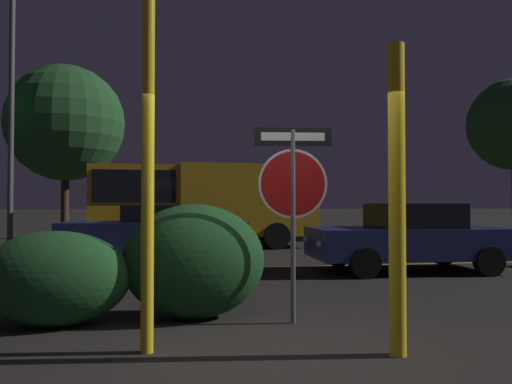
{
  "coord_description": "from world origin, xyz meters",
  "views": [
    {
      "loc": [
        -0.93,
        -4.7,
        1.44
      ],
      "look_at": [
        0.43,
        3.64,
        1.64
      ],
      "focal_mm": 35.0,
      "sensor_mm": 36.0,
      "label": 1
    }
  ],
  "objects_px": {
    "passing_car_3": "(409,237)",
    "passing_car_2": "(157,233)",
    "yellow_pole_right": "(397,199)",
    "hedge_bush_1": "(55,279)",
    "yellow_pole_left": "(148,172)",
    "delivery_truck": "(199,200)",
    "hedge_bush_2": "(194,261)",
    "street_lamp": "(12,58)",
    "stop_sign": "(293,184)",
    "tree_0": "(66,123)"
  },
  "relations": [
    {
      "from": "yellow_pole_left",
      "to": "passing_car_2",
      "type": "xyz_separation_m",
      "value": [
        -0.18,
        7.38,
        -1.02
      ]
    },
    {
      "from": "yellow_pole_left",
      "to": "delivery_truck",
      "type": "distance_m",
      "value": 11.42
    },
    {
      "from": "tree_0",
      "to": "passing_car_3",
      "type": "bearing_deg",
      "value": -51.17
    },
    {
      "from": "passing_car_2",
      "to": "delivery_truck",
      "type": "xyz_separation_m",
      "value": [
        1.2,
        4.0,
        0.84
      ]
    },
    {
      "from": "passing_car_2",
      "to": "yellow_pole_right",
      "type": "bearing_deg",
      "value": -159.97
    },
    {
      "from": "stop_sign",
      "to": "hedge_bush_2",
      "type": "height_order",
      "value": "stop_sign"
    },
    {
      "from": "yellow_pole_right",
      "to": "passing_car_3",
      "type": "bearing_deg",
      "value": 62.77
    },
    {
      "from": "yellow_pole_right",
      "to": "hedge_bush_1",
      "type": "xyz_separation_m",
      "value": [
        -3.48,
        1.7,
        -0.93
      ]
    },
    {
      "from": "street_lamp",
      "to": "tree_0",
      "type": "bearing_deg",
      "value": 87.26
    },
    {
      "from": "yellow_pole_right",
      "to": "delivery_truck",
      "type": "height_order",
      "value": "yellow_pole_right"
    },
    {
      "from": "yellow_pole_left",
      "to": "passing_car_2",
      "type": "relative_size",
      "value": 0.78
    },
    {
      "from": "passing_car_2",
      "to": "passing_car_3",
      "type": "height_order",
      "value": "passing_car_3"
    },
    {
      "from": "hedge_bush_2",
      "to": "tree_0",
      "type": "xyz_separation_m",
      "value": [
        -4.77,
        15.45,
        4.08
      ]
    },
    {
      "from": "yellow_pole_left",
      "to": "street_lamp",
      "type": "relative_size",
      "value": 0.41
    },
    {
      "from": "yellow_pole_right",
      "to": "passing_car_2",
      "type": "xyz_separation_m",
      "value": [
        -2.53,
        7.86,
        -0.76
      ]
    },
    {
      "from": "yellow_pole_right",
      "to": "tree_0",
      "type": "distance_m",
      "value": 18.8
    },
    {
      "from": "stop_sign",
      "to": "hedge_bush_2",
      "type": "relative_size",
      "value": 1.33
    },
    {
      "from": "yellow_pole_left",
      "to": "street_lamp",
      "type": "height_order",
      "value": "street_lamp"
    },
    {
      "from": "yellow_pole_left",
      "to": "passing_car_3",
      "type": "bearing_deg",
      "value": 44.17
    },
    {
      "from": "stop_sign",
      "to": "delivery_truck",
      "type": "distance_m",
      "value": 10.47
    },
    {
      "from": "hedge_bush_1",
      "to": "hedge_bush_2",
      "type": "xyz_separation_m",
      "value": [
        1.63,
        0.14,
        0.16
      ]
    },
    {
      "from": "stop_sign",
      "to": "passing_car_2",
      "type": "bearing_deg",
      "value": 112.08
    },
    {
      "from": "yellow_pole_right",
      "to": "hedge_bush_1",
      "type": "relative_size",
      "value": 1.7
    },
    {
      "from": "hedge_bush_1",
      "to": "tree_0",
      "type": "relative_size",
      "value": 0.24
    },
    {
      "from": "hedge_bush_1",
      "to": "stop_sign",
      "type": "bearing_deg",
      "value": -6.07
    },
    {
      "from": "yellow_pole_left",
      "to": "passing_car_2",
      "type": "bearing_deg",
      "value": 91.36
    },
    {
      "from": "yellow_pole_right",
      "to": "delivery_truck",
      "type": "xyz_separation_m",
      "value": [
        -1.33,
        11.85,
        0.08
      ]
    },
    {
      "from": "passing_car_2",
      "to": "passing_car_3",
      "type": "distance_m",
      "value": 5.86
    },
    {
      "from": "yellow_pole_left",
      "to": "yellow_pole_right",
      "type": "height_order",
      "value": "yellow_pole_left"
    },
    {
      "from": "stop_sign",
      "to": "hedge_bush_2",
      "type": "bearing_deg",
      "value": 165.73
    },
    {
      "from": "passing_car_2",
      "to": "street_lamp",
      "type": "xyz_separation_m",
      "value": [
        -4.38,
        3.39,
        5.05
      ]
    },
    {
      "from": "yellow_pole_right",
      "to": "hedge_bush_2",
      "type": "bearing_deg",
      "value": 135.23
    },
    {
      "from": "hedge_bush_2",
      "to": "street_lamp",
      "type": "relative_size",
      "value": 0.21
    },
    {
      "from": "yellow_pole_left",
      "to": "hedge_bush_1",
      "type": "height_order",
      "value": "yellow_pole_left"
    },
    {
      "from": "yellow_pole_left",
      "to": "passing_car_3",
      "type": "distance_m",
      "value": 7.32
    },
    {
      "from": "hedge_bush_2",
      "to": "yellow_pole_right",
      "type": "bearing_deg",
      "value": -44.77
    },
    {
      "from": "yellow_pole_right",
      "to": "street_lamp",
      "type": "relative_size",
      "value": 0.35
    },
    {
      "from": "hedge_bush_1",
      "to": "street_lamp",
      "type": "relative_size",
      "value": 0.21
    },
    {
      "from": "stop_sign",
      "to": "passing_car_2",
      "type": "xyz_separation_m",
      "value": [
        -1.85,
        6.46,
        -0.95
      ]
    },
    {
      "from": "street_lamp",
      "to": "stop_sign",
      "type": "bearing_deg",
      "value": -57.7
    },
    {
      "from": "hedge_bush_2",
      "to": "street_lamp",
      "type": "xyz_separation_m",
      "value": [
        -5.06,
        9.41,
        5.06
      ]
    },
    {
      "from": "passing_car_2",
      "to": "tree_0",
      "type": "bearing_deg",
      "value": 25.67
    },
    {
      "from": "yellow_pole_right",
      "to": "tree_0",
      "type": "height_order",
      "value": "tree_0"
    },
    {
      "from": "stop_sign",
      "to": "hedge_bush_1",
      "type": "bearing_deg",
      "value": -179.94
    },
    {
      "from": "stop_sign",
      "to": "street_lamp",
      "type": "xyz_separation_m",
      "value": [
        -6.23,
        9.85,
        4.1
      ]
    },
    {
      "from": "yellow_pole_left",
      "to": "passing_car_3",
      "type": "height_order",
      "value": "yellow_pole_left"
    },
    {
      "from": "hedge_bush_1",
      "to": "street_lamp",
      "type": "xyz_separation_m",
      "value": [
        -3.43,
        9.55,
        5.22
      ]
    },
    {
      "from": "street_lamp",
      "to": "hedge_bush_2",
      "type": "bearing_deg",
      "value": -61.74
    },
    {
      "from": "yellow_pole_left",
      "to": "hedge_bush_1",
      "type": "xyz_separation_m",
      "value": [
        -1.12,
        1.22,
        -1.19
      ]
    },
    {
      "from": "passing_car_3",
      "to": "passing_car_2",
      "type": "bearing_deg",
      "value": 68.88
    }
  ]
}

